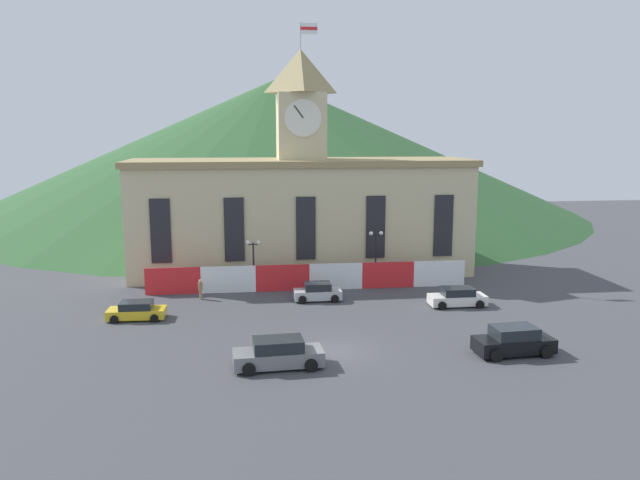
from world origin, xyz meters
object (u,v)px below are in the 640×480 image
object	(u,v)px
street_lamp_far_left	(253,253)
car_gray_pickup	(278,354)
car_white_taxi	(457,297)
car_black_suv	(514,341)
pedestrian	(200,288)
street_lamp_right	(376,246)
car_silver_hatch	(318,292)
car_yellow_coupe	(137,311)

from	to	relation	value
street_lamp_far_left	car_gray_pickup	size ratio (longest dim) A/B	0.82
street_lamp_far_left	car_white_taxi	world-z (taller)	street_lamp_far_left
street_lamp_far_left	car_white_taxi	xyz separation A→B (m)	(16.05, -7.18, -2.57)
car_black_suv	pedestrian	xyz separation A→B (m)	(-20.29, 15.56, 0.09)
car_gray_pickup	car_black_suv	size ratio (longest dim) A/B	1.08
car_white_taxi	street_lamp_far_left	bearing A→B (deg)	156.01
street_lamp_right	car_black_suv	world-z (taller)	street_lamp_right
car_white_taxi	pedestrian	bearing A→B (deg)	167.62
car_gray_pickup	street_lamp_right	bearing A→B (deg)	-121.18
car_white_taxi	pedestrian	distance (m)	21.00
street_lamp_right	car_gray_pickup	bearing A→B (deg)	-117.84
street_lamp_right	street_lamp_far_left	bearing A→B (deg)	180.00
pedestrian	street_lamp_right	bearing A→B (deg)	-11.97
street_lamp_far_left	car_silver_hatch	size ratio (longest dim) A/B	1.13
car_silver_hatch	car_black_suv	bearing A→B (deg)	-52.33
street_lamp_right	car_yellow_coupe	bearing A→B (deg)	-158.69
car_silver_hatch	car_white_taxi	bearing A→B (deg)	-15.02
street_lamp_right	car_yellow_coupe	world-z (taller)	street_lamp_right
car_white_taxi	pedestrian	world-z (taller)	pedestrian
street_lamp_far_left	car_black_suv	xyz separation A→B (m)	(15.84, -18.20, -2.43)
car_white_taxi	pedestrian	size ratio (longest dim) A/B	2.67
street_lamp_right	car_white_taxi	distance (m)	9.31
car_gray_pickup	car_black_suv	bearing A→B (deg)	178.21
car_yellow_coupe	car_silver_hatch	bearing A→B (deg)	15.70
street_lamp_far_left	car_silver_hatch	world-z (taller)	street_lamp_far_left
street_lamp_right	car_silver_hatch	distance (m)	7.70
car_black_suv	car_silver_hatch	bearing A→B (deg)	-56.47
car_gray_pickup	pedestrian	world-z (taller)	car_gray_pickup
car_black_suv	car_white_taxi	distance (m)	11.02
car_yellow_coupe	car_black_suv	xyz separation A→B (m)	(24.66, -10.50, 0.20)
car_white_taxi	car_black_suv	bearing A→B (deg)	-91.00
car_black_suv	pedestrian	world-z (taller)	car_black_suv
car_yellow_coupe	car_silver_hatch	distance (m)	14.41
street_lamp_right	car_silver_hatch	world-z (taller)	street_lamp_right
car_gray_pickup	car_white_taxi	world-z (taller)	car_gray_pickup
street_lamp_right	car_white_taxi	size ratio (longest dim) A/B	1.11
car_black_suv	car_silver_hatch	distance (m)	17.62
car_silver_hatch	street_lamp_far_left	bearing A→B (deg)	141.26
street_lamp_far_left	car_black_suv	world-z (taller)	street_lamp_far_left
street_lamp_right	car_yellow_coupe	distance (m)	21.38
car_white_taxi	street_lamp_right	bearing A→B (deg)	125.75
car_silver_hatch	street_lamp_right	bearing A→B (deg)	36.36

